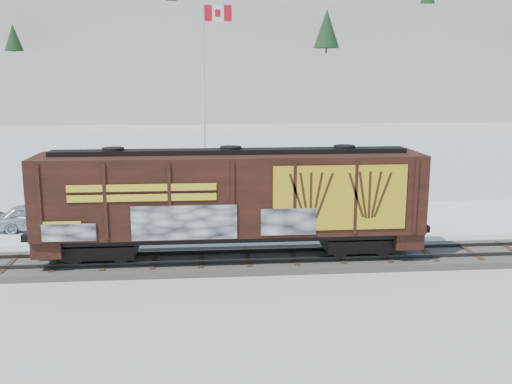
{
  "coord_description": "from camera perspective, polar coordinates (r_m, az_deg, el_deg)",
  "views": [
    {
      "loc": [
        -1.67,
        -23.66,
        7.95
      ],
      "look_at": [
        0.63,
        3.0,
        2.56
      ],
      "focal_mm": 40.0,
      "sensor_mm": 36.0,
      "label": 1
    }
  ],
  "objects": [
    {
      "name": "car_dark",
      "position": [
        32.06,
        8.06,
        -1.89
      ],
      "size": [
        4.55,
        2.84,
        1.23
      ],
      "primitive_type": "imported",
      "rotation": [
        0.0,
        0.0,
        1.85
      ],
      "color": "black",
      "rests_on": "parking_strip"
    },
    {
      "name": "hopper_railcar",
      "position": [
        24.19,
        -2.5,
        -0.5
      ],
      "size": [
        16.09,
        3.06,
        4.59
      ],
      "color": "black",
      "rests_on": "rail_track"
    },
    {
      "name": "rail_track",
      "position": [
        24.97,
        -0.85,
        -6.82
      ],
      "size": [
        50.0,
        3.4,
        0.43
      ],
      "color": "#59544C",
      "rests_on": "ground"
    },
    {
      "name": "parking_strip",
      "position": [
        32.19,
        -1.81,
        -2.88
      ],
      "size": [
        40.0,
        8.0,
        0.03
      ],
      "primitive_type": "cube",
      "color": "white",
      "rests_on": "ground"
    },
    {
      "name": "hillside",
      "position": [
        163.58,
        -4.49,
        13.61
      ],
      "size": [
        360.0,
        110.0,
        93.0
      ],
      "color": "white",
      "rests_on": "ground"
    },
    {
      "name": "car_silver",
      "position": [
        32.29,
        -21.15,
        -2.3
      ],
      "size": [
        4.34,
        2.26,
        1.41
      ],
      "primitive_type": "imported",
      "rotation": [
        0.0,
        0.0,
        1.72
      ],
      "color": "silver",
      "rests_on": "parking_strip"
    },
    {
      "name": "ground",
      "position": [
        25.01,
        -0.85,
        -7.14
      ],
      "size": [
        500.0,
        500.0,
        0.0
      ],
      "primitive_type": "plane",
      "color": "white",
      "rests_on": "ground"
    },
    {
      "name": "car_white",
      "position": [
        32.48,
        -0.16,
        -1.5
      ],
      "size": [
        4.3,
        2.86,
        1.34
      ],
      "primitive_type": "imported",
      "rotation": [
        0.0,
        0.0,
        1.18
      ],
      "color": "silver",
      "rests_on": "parking_strip"
    },
    {
      "name": "flagpole",
      "position": [
        37.83,
        -4.99,
        6.51
      ],
      "size": [
        2.3,
        0.9,
        12.65
      ],
      "color": "silver",
      "rests_on": "ground"
    }
  ]
}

